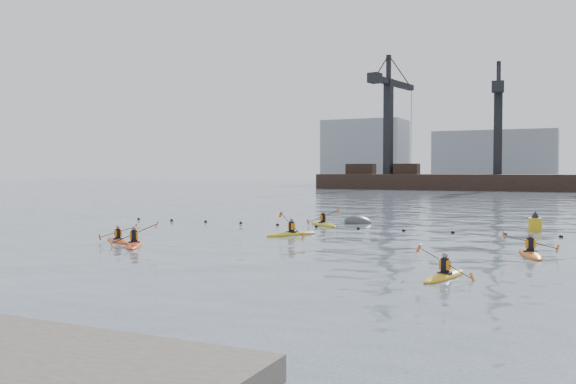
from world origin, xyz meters
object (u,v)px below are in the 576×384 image
Objects in this scene: kayaker_3 at (292,233)px; mooring_buoy at (359,223)px; kayaker_0 at (134,244)px; kayaker_5 at (323,224)px; kayaker_2 at (118,240)px; kayaker_4 at (530,253)px; nav_buoy at (535,224)px; kayaker_1 at (445,275)px.

mooring_buoy is at bearing 112.45° from kayaker_3.
kayaker_0 reaches higher than kayaker_5.
kayaker_2 is 20.67m from kayaker_4.
mooring_buoy is (6.09, 17.39, -0.11)m from kayaker_0.
kayaker_0 is 2.28× the size of nav_buoy.
kayaker_1 reaches higher than kayaker_2.
kayaker_2 reaches higher than mooring_buoy.
kayaker_3 is at bearing -13.71° from kayaker_2.
nav_buoy is (17.94, 16.52, 0.33)m from kayaker_0.
kayaker_3 is 15.41m from nav_buoy.
kayaker_4 is 17.35m from kayaker_5.
kayaker_0 is 16.22m from kayaker_1.
nav_buoy reaches higher than mooring_buoy.
kayaker_0 is 1.05× the size of kayaker_5.
kayaker_3 is at bearing -28.96° from kayaker_4.
kayaker_1 is 1.10× the size of kayaker_2.
nav_buoy is at bearing -102.84° from kayaker_4.
kayaker_2 is at bearing -4.63° from kayaker_4.
kayaker_4 is (20.33, 3.72, 0.02)m from kayaker_2.
kayaker_0 is 24.39m from nav_buoy.
kayaker_5 reaches higher than kayaker_1.
kayaker_5 is (-14.09, 10.13, 0.00)m from kayaker_4.
kayaker_3 is at bearing -131.76° from kayaker_5.
nav_buoy reaches higher than kayaker_2.
kayaker_0 reaches higher than kayaker_1.
kayaker_2 is at bearing -178.42° from kayaker_1.
mooring_buoy is at bearing 4.92° from kayaker_2.
kayaker_2 is at bearing -105.95° from kayaker_3.
kayaker_1 is 7.77m from kayaker_4.
kayaker_5 is (4.30, 14.91, 0.00)m from kayaker_0.
kayaker_3 reaches higher than kayaker_2.
kayaker_1 is at bearing -104.27° from kayaker_5.
kayaker_1 is 18.32m from kayaker_2.
kayaker_5 is at bearing -173.25° from nav_buoy.
kayaker_3 reaches higher than mooring_buoy.
kayaker_1 is at bearing -70.49° from kayaker_2.
nav_buoy reaches higher than kayaker_4.
kayaker_4 is at bearing 85.34° from kayaker_1.
kayaker_0 is 1.03× the size of kayaker_1.
kayaker_2 is at bearing -116.17° from mooring_buoy.
kayaker_5 is at bearing -125.76° from mooring_buoy.
kayaker_3 reaches higher than kayaker_4.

